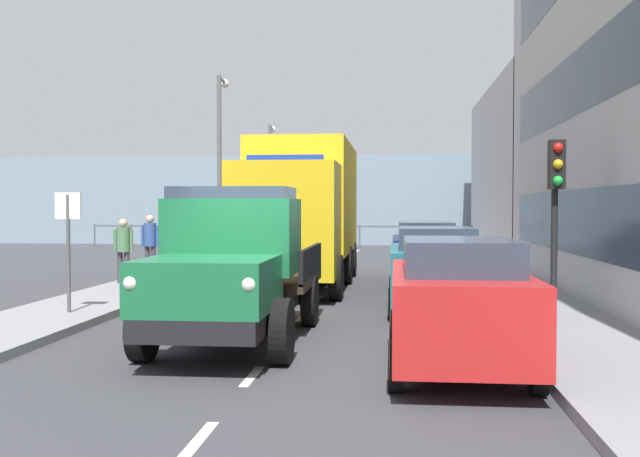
{
  "coord_description": "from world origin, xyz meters",
  "views": [
    {
      "loc": [
        -1.78,
        10.25,
        2.13
      ],
      "look_at": [
        0.68,
        -13.63,
        1.41
      ],
      "focal_mm": 40.94,
      "sensor_mm": 36.0,
      "label": 1
    }
  ],
  "objects_px": {
    "lorry_cargo_yellow": "(302,209)",
    "pedestrian_couple_b": "(123,245)",
    "truck_vintage_green": "(233,269)",
    "car_teal_kerbside_1": "(435,268)",
    "pedestrian_by_lamp": "(227,232)",
    "lamp_post_promenade": "(220,152)",
    "lamp_post_far": "(270,173)",
    "car_red_kerbside_near": "(458,302)",
    "pedestrian_strolling": "(150,240)",
    "pedestrian_in_dark_coat": "(187,236)",
    "car_navy_kerbside_2": "(425,252)",
    "street_sign": "(68,231)",
    "traffic_light_near": "(556,188)",
    "car_black_oppositeside_0": "(243,249)"
  },
  "relations": [
    {
      "from": "lorry_cargo_yellow",
      "to": "pedestrian_couple_b",
      "type": "relative_size",
      "value": 4.91
    },
    {
      "from": "truck_vintage_green",
      "to": "lorry_cargo_yellow",
      "type": "distance_m",
      "value": 8.31
    },
    {
      "from": "truck_vintage_green",
      "to": "car_teal_kerbside_1",
      "type": "relative_size",
      "value": 1.48
    },
    {
      "from": "lorry_cargo_yellow",
      "to": "car_teal_kerbside_1",
      "type": "xyz_separation_m",
      "value": [
        -3.28,
        4.39,
        -1.18
      ]
    },
    {
      "from": "pedestrian_by_lamp",
      "to": "lamp_post_promenade",
      "type": "relative_size",
      "value": 0.27
    },
    {
      "from": "lamp_post_far",
      "to": "car_red_kerbside_near",
      "type": "bearing_deg",
      "value": 104.7
    },
    {
      "from": "lamp_post_far",
      "to": "pedestrian_strolling",
      "type": "bearing_deg",
      "value": 87.53
    },
    {
      "from": "pedestrian_couple_b",
      "to": "pedestrian_in_dark_coat",
      "type": "height_order",
      "value": "pedestrian_in_dark_coat"
    },
    {
      "from": "pedestrian_strolling",
      "to": "lamp_post_promenade",
      "type": "height_order",
      "value": "lamp_post_promenade"
    },
    {
      "from": "car_red_kerbside_near",
      "to": "pedestrian_by_lamp",
      "type": "bearing_deg",
      "value": -67.55
    },
    {
      "from": "lorry_cargo_yellow",
      "to": "car_navy_kerbside_2",
      "type": "bearing_deg",
      "value": -170.31
    },
    {
      "from": "pedestrian_couple_b",
      "to": "pedestrian_strolling",
      "type": "height_order",
      "value": "pedestrian_strolling"
    },
    {
      "from": "lorry_cargo_yellow",
      "to": "street_sign",
      "type": "xyz_separation_m",
      "value": [
        3.61,
        6.17,
        -0.39
      ]
    },
    {
      "from": "lamp_post_promenade",
      "to": "traffic_light_near",
      "type": "bearing_deg",
      "value": 127.65
    },
    {
      "from": "truck_vintage_green",
      "to": "traffic_light_near",
      "type": "bearing_deg",
      "value": -152.74
    },
    {
      "from": "car_teal_kerbside_1",
      "to": "street_sign",
      "type": "relative_size",
      "value": 1.69
    },
    {
      "from": "pedestrian_by_lamp",
      "to": "traffic_light_near",
      "type": "xyz_separation_m",
      "value": [
        -9.1,
        12.68,
        1.27
      ]
    },
    {
      "from": "truck_vintage_green",
      "to": "traffic_light_near",
      "type": "height_order",
      "value": "traffic_light_near"
    },
    {
      "from": "car_teal_kerbside_1",
      "to": "pedestrian_in_dark_coat",
      "type": "bearing_deg",
      "value": -47.95
    },
    {
      "from": "pedestrian_by_lamp",
      "to": "lamp_post_promenade",
      "type": "xyz_separation_m",
      "value": [
        0.06,
        0.81,
        2.9
      ]
    },
    {
      "from": "car_red_kerbside_near",
      "to": "pedestrian_by_lamp",
      "type": "distance_m",
      "value": 18.27
    },
    {
      "from": "pedestrian_in_dark_coat",
      "to": "pedestrian_by_lamp",
      "type": "height_order",
      "value": "pedestrian_by_lamp"
    },
    {
      "from": "pedestrian_couple_b",
      "to": "lamp_post_promenade",
      "type": "xyz_separation_m",
      "value": [
        -0.77,
        -7.42,
        2.97
      ]
    },
    {
      "from": "car_red_kerbside_near",
      "to": "pedestrian_couple_b",
      "type": "distance_m",
      "value": 11.66
    },
    {
      "from": "car_teal_kerbside_1",
      "to": "traffic_light_near",
      "type": "height_order",
      "value": "traffic_light_near"
    },
    {
      "from": "car_teal_kerbside_1",
      "to": "pedestrian_strolling",
      "type": "distance_m",
      "value": 9.62
    },
    {
      "from": "car_navy_kerbside_2",
      "to": "pedestrian_strolling",
      "type": "xyz_separation_m",
      "value": [
        7.85,
        -0.6,
        0.28
      ]
    },
    {
      "from": "pedestrian_in_dark_coat",
      "to": "car_navy_kerbside_2",
      "type": "bearing_deg",
      "value": 155.51
    },
    {
      "from": "lorry_cargo_yellow",
      "to": "pedestrian_strolling",
      "type": "height_order",
      "value": "lorry_cargo_yellow"
    },
    {
      "from": "pedestrian_in_dark_coat",
      "to": "truck_vintage_green",
      "type": "bearing_deg",
      "value": 109.26
    },
    {
      "from": "car_black_oppositeside_0",
      "to": "pedestrian_in_dark_coat",
      "type": "xyz_separation_m",
      "value": [
        2.39,
        -2.59,
        0.27
      ]
    },
    {
      "from": "truck_vintage_green",
      "to": "pedestrian_in_dark_coat",
      "type": "relative_size",
      "value": 3.26
    },
    {
      "from": "pedestrian_strolling",
      "to": "street_sign",
      "type": "distance_m",
      "value": 7.42
    },
    {
      "from": "car_navy_kerbside_2",
      "to": "car_teal_kerbside_1",
      "type": "bearing_deg",
      "value": 90.0
    },
    {
      "from": "car_red_kerbside_near",
      "to": "pedestrian_in_dark_coat",
      "type": "distance_m",
      "value": 15.64
    },
    {
      "from": "lamp_post_promenade",
      "to": "street_sign",
      "type": "relative_size",
      "value": 2.96
    },
    {
      "from": "pedestrian_couple_b",
      "to": "lamp_post_far",
      "type": "height_order",
      "value": "lamp_post_far"
    },
    {
      "from": "traffic_light_near",
      "to": "street_sign",
      "type": "xyz_separation_m",
      "value": [
        9.02,
        0.7,
        -0.79
      ]
    },
    {
      "from": "car_red_kerbside_near",
      "to": "pedestrian_strolling",
      "type": "relative_size",
      "value": 2.25
    },
    {
      "from": "traffic_light_near",
      "to": "pedestrian_couple_b",
      "type": "bearing_deg",
      "value": -24.15
    },
    {
      "from": "car_red_kerbside_near",
      "to": "car_teal_kerbside_1",
      "type": "height_order",
      "value": "same"
    },
    {
      "from": "pedestrian_couple_b",
      "to": "street_sign",
      "type": "distance_m",
      "value": 5.26
    },
    {
      "from": "car_navy_kerbside_2",
      "to": "pedestrian_by_lamp",
      "type": "height_order",
      "value": "pedestrian_by_lamp"
    },
    {
      "from": "car_black_oppositeside_0",
      "to": "pedestrian_in_dark_coat",
      "type": "distance_m",
      "value": 3.53
    },
    {
      "from": "car_red_kerbside_near",
      "to": "pedestrian_couple_b",
      "type": "relative_size",
      "value": 2.34
    },
    {
      "from": "car_teal_kerbside_1",
      "to": "car_black_oppositeside_0",
      "type": "xyz_separation_m",
      "value": [
        5.18,
        -5.82,
        0.0
      ]
    },
    {
      "from": "car_teal_kerbside_1",
      "to": "street_sign",
      "type": "bearing_deg",
      "value": 14.51
    },
    {
      "from": "pedestrian_by_lamp",
      "to": "traffic_light_near",
      "type": "bearing_deg",
      "value": 125.66
    },
    {
      "from": "car_black_oppositeside_0",
      "to": "traffic_light_near",
      "type": "height_order",
      "value": "traffic_light_near"
    },
    {
      "from": "street_sign",
      "to": "lorry_cargo_yellow",
      "type": "bearing_deg",
      "value": -120.32
    }
  ]
}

